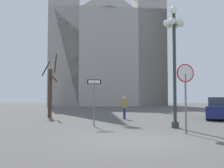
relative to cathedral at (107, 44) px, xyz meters
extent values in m
plane|color=#514F4C|center=(0.46, -37.58, -11.35)|extent=(120.00, 120.00, 0.00)
cube|color=#ADA89E|center=(-0.08, 1.07, -2.94)|extent=(20.92, 13.01, 16.83)
cube|color=#ADA89E|center=(-7.35, -2.72, -1.52)|extent=(5.42, 5.42, 19.67)
cube|color=#ADA89E|center=(7.67, -1.62, -1.52)|extent=(5.42, 5.42, 19.67)
cylinder|color=slate|center=(2.69, -35.94, -10.11)|extent=(0.08, 0.08, 2.49)
cylinder|color=red|center=(2.69, -35.94, -8.82)|extent=(0.77, 0.20, 0.78)
cylinder|color=white|center=(2.69, -35.96, -8.82)|extent=(0.67, 0.14, 0.69)
cylinder|color=slate|center=(-1.22, -33.14, -10.19)|extent=(0.07, 0.07, 2.32)
cube|color=black|center=(-1.22, -33.14, -9.03)|extent=(0.73, 0.10, 0.25)
cube|color=white|center=(-1.22, -33.16, -9.03)|extent=(0.61, 0.07, 0.17)
cylinder|color=#2D3833|center=(2.81, -33.98, -8.49)|extent=(0.16, 0.16, 5.73)
cylinder|color=#2D3833|center=(2.81, -33.98, -11.20)|extent=(0.36, 0.36, 0.30)
sphere|color=white|center=(2.81, -33.98, -5.43)|extent=(0.39, 0.39, 0.39)
sphere|color=white|center=(3.18, -33.98, -6.11)|extent=(0.35, 0.35, 0.35)
cylinder|color=#2D3833|center=(3.00, -33.98, -6.11)|extent=(0.05, 0.37, 0.05)
sphere|color=white|center=(3.00, -33.66, -6.11)|extent=(0.35, 0.35, 0.35)
cylinder|color=#2D3833|center=(2.90, -33.82, -6.11)|extent=(0.35, 0.23, 0.05)
sphere|color=white|center=(2.62, -33.66, -6.11)|extent=(0.35, 0.35, 0.35)
cylinder|color=#2D3833|center=(2.72, -33.82, -6.11)|extent=(0.35, 0.23, 0.05)
sphere|color=white|center=(2.43, -33.98, -6.11)|extent=(0.35, 0.35, 0.35)
cylinder|color=#2D3833|center=(2.62, -33.98, -6.11)|extent=(0.05, 0.37, 0.05)
sphere|color=white|center=(2.62, -34.31, -6.11)|extent=(0.35, 0.35, 0.35)
cylinder|color=#2D3833|center=(2.72, -34.14, -6.11)|extent=(0.35, 0.23, 0.05)
sphere|color=white|center=(3.00, -34.31, -6.11)|extent=(0.35, 0.35, 0.35)
cylinder|color=#2D3833|center=(2.90, -34.14, -6.11)|extent=(0.35, 0.23, 0.05)
cylinder|color=#473323|center=(-4.78, -27.01, -9.52)|extent=(0.30, 0.30, 3.67)
cylinder|color=#473323|center=(-4.51, -27.26, -8.34)|extent=(0.61, 0.66, 0.65)
cylinder|color=#473323|center=(-5.15, -26.82, -7.60)|extent=(0.53, 0.85, 1.26)
cylinder|color=#473323|center=(-4.41, -26.88, -7.23)|extent=(0.40, 0.86, 1.41)
cube|color=navy|center=(7.49, -29.08, -10.81)|extent=(3.49, 4.61, 0.79)
cube|color=#333D47|center=(7.58, -28.88, -10.12)|extent=(2.48, 2.85, 0.58)
cylinder|color=black|center=(6.13, -30.02, -11.03)|extent=(0.49, 0.67, 0.64)
cylinder|color=black|center=(7.46, -27.42, -11.03)|extent=(0.49, 0.67, 0.64)
cylinder|color=navy|center=(0.75, -29.08, -10.97)|extent=(0.12, 0.12, 0.77)
cylinder|color=navy|center=(0.71, -28.92, -10.97)|extent=(0.12, 0.12, 0.77)
cylinder|color=olive|center=(0.73, -29.00, -10.30)|extent=(0.32, 0.32, 0.58)
sphere|color=tan|center=(0.73, -29.00, -9.90)|extent=(0.21, 0.21, 0.21)
camera|label=1|loc=(-0.81, -46.37, -9.84)|focal=40.42mm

